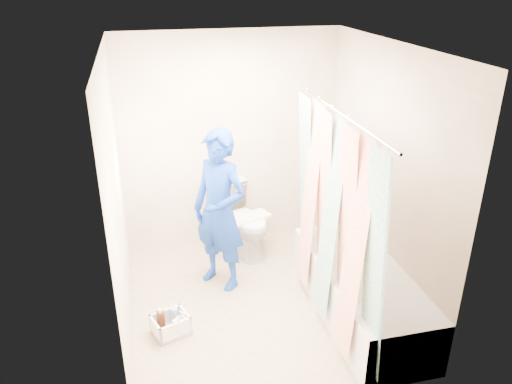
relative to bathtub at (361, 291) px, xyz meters
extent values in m
plane|color=gray|center=(-0.85, 0.43, -0.27)|extent=(2.60, 2.60, 0.00)
cube|color=white|center=(-0.85, 0.43, 2.13)|extent=(2.40, 2.60, 0.02)
cube|color=beige|center=(-0.85, 1.73, 0.93)|extent=(2.40, 0.02, 2.40)
cube|color=beige|center=(-0.85, -0.88, 0.93)|extent=(2.40, 0.02, 2.40)
cube|color=beige|center=(-2.05, 0.43, 0.93)|extent=(0.02, 2.60, 2.40)
cube|color=beige|center=(0.35, 0.43, 0.93)|extent=(0.02, 2.60, 2.40)
cube|color=silver|center=(0.00, 0.00, -0.02)|extent=(0.70, 1.75, 0.50)
cube|color=silver|center=(0.00, 0.00, 0.19)|extent=(0.58, 1.63, 0.06)
cylinder|color=silver|center=(-0.33, 0.00, 1.68)|extent=(0.02, 1.90, 0.02)
cube|color=white|center=(-0.33, 0.00, 0.75)|extent=(0.06, 1.75, 1.80)
imported|color=white|center=(-0.80, 1.40, 0.13)|extent=(0.69, 0.88, 0.79)
cube|color=silver|center=(-0.75, 1.28, 0.20)|extent=(0.53, 0.37, 0.04)
cylinder|color=black|center=(-0.95, 1.57, 0.49)|extent=(0.04, 0.04, 0.23)
cylinder|color=gold|center=(-0.95, 1.57, 0.62)|extent=(0.06, 0.06, 0.03)
cylinder|color=white|center=(-0.81, 1.62, 0.47)|extent=(0.03, 0.03, 0.19)
imported|color=navy|center=(-1.14, 0.83, 0.54)|extent=(0.69, 0.70, 1.63)
cube|color=white|center=(-1.71, 0.16, -0.25)|extent=(0.36, 0.33, 0.03)
cube|color=white|center=(-1.85, 0.11, -0.18)|extent=(0.10, 0.23, 0.18)
cube|color=white|center=(-1.58, 0.21, -0.18)|extent=(0.10, 0.23, 0.18)
cube|color=white|center=(-1.68, 0.06, -0.18)|extent=(0.29, 0.12, 0.18)
cube|color=white|center=(-1.75, 0.26, -0.18)|extent=(0.29, 0.12, 0.18)
cylinder|color=#3C1A0C|center=(-1.79, 0.17, -0.14)|extent=(0.07, 0.07, 0.20)
cylinder|color=white|center=(-1.67, 0.23, -0.15)|extent=(0.06, 0.06, 0.18)
cylinder|color=#FEEBC7|center=(-1.68, 0.12, -0.17)|extent=(0.04, 0.04, 0.13)
cylinder|color=#3C1A0C|center=(-1.76, 0.08, -0.21)|extent=(0.06, 0.06, 0.06)
cylinder|color=gold|center=(-1.76, 0.08, -0.17)|extent=(0.06, 0.06, 0.01)
imported|color=white|center=(-1.61, 0.15, -0.14)|extent=(0.12, 0.12, 0.19)
camera|label=1|loc=(-1.81, -3.43, 2.68)|focal=35.00mm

